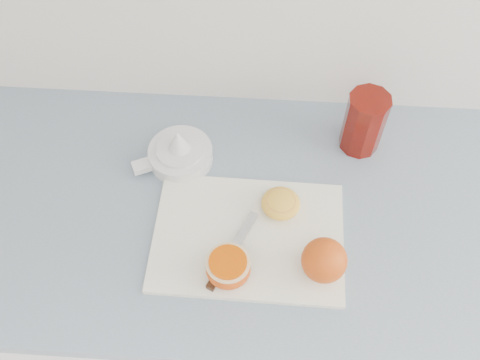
{
  "coord_description": "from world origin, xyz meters",
  "views": [
    {
      "loc": [
        -0.19,
        1.12,
        1.83
      ],
      "look_at": [
        -0.23,
        1.72,
        0.96
      ],
      "focal_mm": 40.0,
      "sensor_mm": 36.0,
      "label": 1
    }
  ],
  "objects_px": {
    "citrus_juicer": "(180,153)",
    "red_tumbler": "(364,124)",
    "counter": "(276,292)",
    "cutting_board": "(248,237)",
    "half_orange": "(228,268)"
  },
  "relations": [
    {
      "from": "counter",
      "to": "red_tumbler",
      "type": "distance_m",
      "value": 0.56
    },
    {
      "from": "cutting_board",
      "to": "red_tumbler",
      "type": "xyz_separation_m",
      "value": [
        0.23,
        0.25,
        0.06
      ]
    },
    {
      "from": "cutting_board",
      "to": "red_tumbler",
      "type": "height_order",
      "value": "red_tumbler"
    },
    {
      "from": "counter",
      "to": "citrus_juicer",
      "type": "xyz_separation_m",
      "value": [
        -0.24,
        0.11,
        0.47
      ]
    },
    {
      "from": "cutting_board",
      "to": "counter",
      "type": "bearing_deg",
      "value": 43.76
    },
    {
      "from": "citrus_juicer",
      "to": "counter",
      "type": "bearing_deg",
      "value": -24.68
    },
    {
      "from": "cutting_board",
      "to": "citrus_juicer",
      "type": "bearing_deg",
      "value": 130.84
    },
    {
      "from": "citrus_juicer",
      "to": "red_tumbler",
      "type": "xyz_separation_m",
      "value": [
        0.39,
        0.07,
        0.04
      ]
    },
    {
      "from": "cutting_board",
      "to": "citrus_juicer",
      "type": "xyz_separation_m",
      "value": [
        -0.16,
        0.18,
        0.02
      ]
    },
    {
      "from": "counter",
      "to": "cutting_board",
      "type": "bearing_deg",
      "value": -136.24
    },
    {
      "from": "cutting_board",
      "to": "half_orange",
      "type": "bearing_deg",
      "value": -111.36
    },
    {
      "from": "counter",
      "to": "red_tumbler",
      "type": "xyz_separation_m",
      "value": [
        0.15,
        0.18,
        0.51
      ]
    },
    {
      "from": "citrus_juicer",
      "to": "red_tumbler",
      "type": "distance_m",
      "value": 0.4
    },
    {
      "from": "red_tumbler",
      "to": "citrus_juicer",
      "type": "bearing_deg",
      "value": -169.89
    },
    {
      "from": "citrus_juicer",
      "to": "red_tumbler",
      "type": "height_order",
      "value": "red_tumbler"
    }
  ]
}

